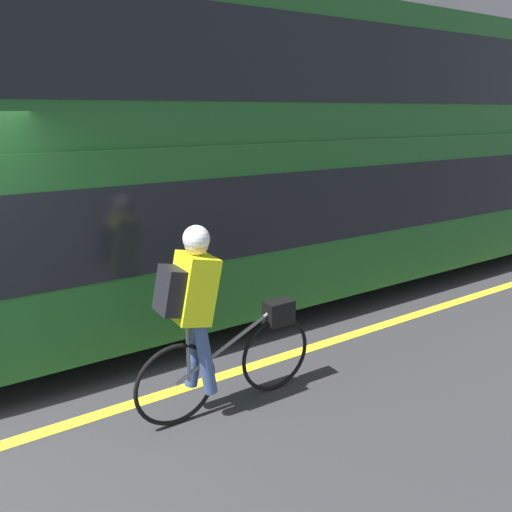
# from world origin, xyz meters

# --- Properties ---
(bus) EXTENTS (10.06, 2.42, 3.69)m
(bus) POSITION_xyz_m (4.96, 1.42, 2.05)
(bus) COLOR black
(bus) RESTS_ON ground_plane
(cyclist_on_bike) EXTENTS (1.71, 0.32, 1.66)m
(cyclist_on_bike) POSITION_xyz_m (2.27, -0.65, 0.89)
(cyclist_on_bike) COLOR black
(cyclist_on_bike) RESTS_ON ground_plane
(street_sign_post) EXTENTS (0.36, 0.09, 2.61)m
(street_sign_post) POSITION_xyz_m (4.55, 4.44, 1.60)
(street_sign_post) COLOR #59595B
(street_sign_post) RESTS_ON sidewalk_curb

